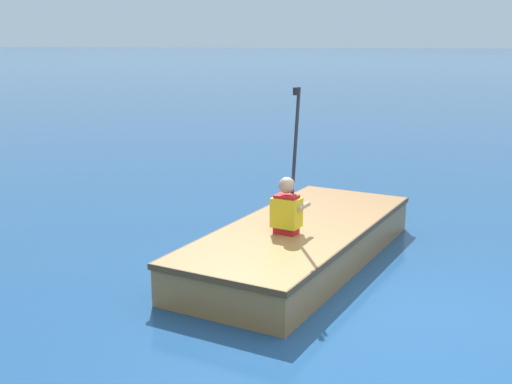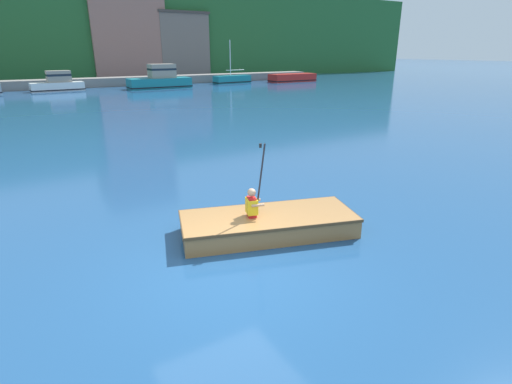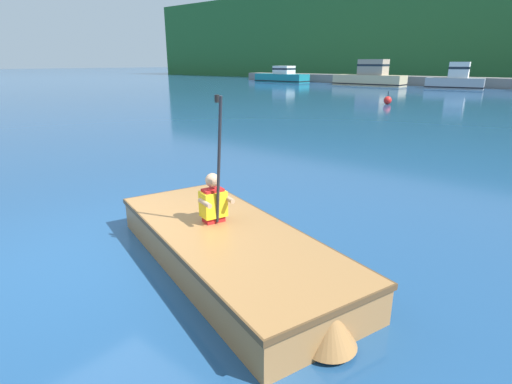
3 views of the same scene
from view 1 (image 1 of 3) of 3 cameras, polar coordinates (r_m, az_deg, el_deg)
name	(u,v)px [view 1 (image 1 of 3)]	position (r m, az deg, el deg)	size (l,w,h in m)	color
ground_plane	(391,323)	(5.88, 11.95, -11.29)	(300.00, 300.00, 0.00)	navy
rowboat_foreground	(302,239)	(7.21, 4.13, -4.22)	(3.87, 2.43, 0.43)	#A3703D
person_paddler	(287,207)	(6.73, 2.77, -1.33)	(0.42, 0.42, 1.52)	red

